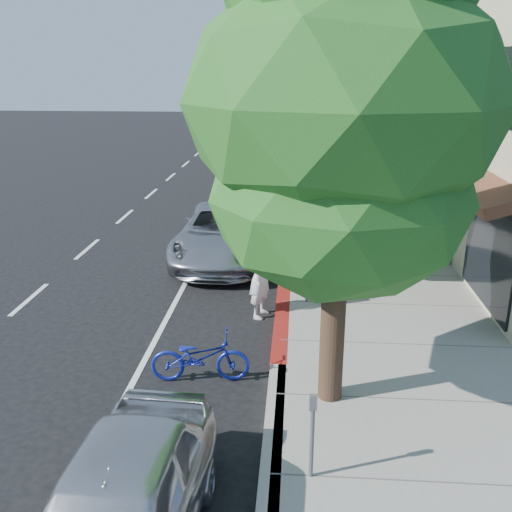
# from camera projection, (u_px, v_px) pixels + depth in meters

# --- Properties ---
(ground) EXTENTS (120.00, 120.00, 0.00)m
(ground) POSITION_uv_depth(u_px,v_px,m) (280.00, 346.00, 11.60)
(ground) COLOR black
(ground) RESTS_ON ground
(sidewalk) EXTENTS (4.60, 56.00, 0.15)m
(sidewalk) POSITION_uv_depth(u_px,v_px,m) (357.00, 234.00, 18.97)
(sidewalk) COLOR gray
(sidewalk) RESTS_ON ground
(curb) EXTENTS (0.30, 56.00, 0.15)m
(curb) POSITION_uv_depth(u_px,v_px,m) (288.00, 233.00, 19.14)
(curb) COLOR #9E998E
(curb) RESTS_ON ground
(curb_red_segment) EXTENTS (0.32, 4.00, 0.15)m
(curb_red_segment) POSITION_uv_depth(u_px,v_px,m) (282.00, 322.00, 12.52)
(curb_red_segment) COLOR maroon
(curb_red_segment) RESTS_ON ground
(storefront_building) EXTENTS (10.00, 36.00, 7.00)m
(storefront_building) POSITION_uv_depth(u_px,v_px,m) (498.00, 108.00, 26.82)
(storefront_building) COLOR tan
(storefront_building) RESTS_ON ground
(street_tree_0) EXTENTS (4.65, 4.65, 7.79)m
(street_tree_0) POSITION_uv_depth(u_px,v_px,m) (343.00, 110.00, 8.10)
(street_tree_0) COLOR black
(street_tree_0) RESTS_ON ground
(street_tree_1) EXTENTS (4.68, 4.68, 7.29)m
(street_tree_1) POSITION_uv_depth(u_px,v_px,m) (325.00, 107.00, 13.90)
(street_tree_1) COLOR black
(street_tree_1) RESTS_ON ground
(street_tree_2) EXTENTS (3.83, 3.83, 6.64)m
(street_tree_2) POSITION_uv_depth(u_px,v_px,m) (318.00, 104.00, 19.66)
(street_tree_2) COLOR black
(street_tree_2) RESTS_ON ground
(street_tree_3) EXTENTS (4.41, 4.41, 7.96)m
(street_tree_3) POSITION_uv_depth(u_px,v_px,m) (314.00, 75.00, 25.06)
(street_tree_3) COLOR black
(street_tree_3) RESTS_ON ground
(street_tree_4) EXTENTS (4.53, 4.53, 7.95)m
(street_tree_4) POSITION_uv_depth(u_px,v_px,m) (312.00, 73.00, 30.74)
(street_tree_4) COLOR black
(street_tree_4) RESTS_ON ground
(street_tree_5) EXTENTS (5.00, 5.00, 7.74)m
(street_tree_5) POSITION_uv_depth(u_px,v_px,m) (310.00, 76.00, 36.49)
(street_tree_5) COLOR black
(street_tree_5) RESTS_ON ground
(cyclist) EXTENTS (0.67, 0.84, 2.03)m
(cyclist) POSITION_uv_depth(u_px,v_px,m) (261.00, 274.00, 12.69)
(cyclist) COLOR white
(cyclist) RESTS_ON ground
(bicycle) EXTENTS (1.83, 0.78, 0.93)m
(bicycle) POSITION_uv_depth(u_px,v_px,m) (200.00, 357.00, 10.22)
(bicycle) COLOR #17229F
(bicycle) RESTS_ON ground
(silver_suv) EXTENTS (2.69, 5.65, 1.56)m
(silver_suv) POSITION_uv_depth(u_px,v_px,m) (225.00, 232.00, 16.68)
(silver_suv) COLOR #A9A9AE
(silver_suv) RESTS_ON ground
(dark_sedan) EXTENTS (1.97, 5.20, 1.69)m
(dark_sedan) POSITION_uv_depth(u_px,v_px,m) (275.00, 203.00, 19.87)
(dark_sedan) COLOR black
(dark_sedan) RESTS_ON ground
(white_pickup) EXTENTS (2.97, 6.49, 1.84)m
(white_pickup) POSITION_uv_depth(u_px,v_px,m) (279.00, 151.00, 31.21)
(white_pickup) COLOR silver
(white_pickup) RESTS_ON ground
(dark_suv_far) EXTENTS (1.74, 4.25, 1.44)m
(dark_suv_far) POSITION_uv_depth(u_px,v_px,m) (284.00, 152.00, 32.40)
(dark_suv_far) COLOR black
(dark_suv_far) RESTS_ON ground
(pedestrian) EXTENTS (1.00, 0.81, 1.97)m
(pedestrian) POSITION_uv_depth(u_px,v_px,m) (362.00, 180.00, 22.33)
(pedestrian) COLOR black
(pedestrian) RESTS_ON sidewalk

